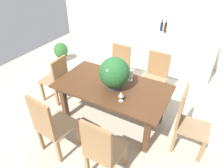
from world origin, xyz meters
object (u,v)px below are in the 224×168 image
object	(u,v)px
chair_near_left	(50,124)
wine_bottle_dark	(165,28)
chair_far_right	(156,74)
wine_bottle_clear	(162,26)
crystal_vase_left	(120,70)
chair_far_left	(118,65)
kitchen_counter	(176,54)
chair_foot_end	(186,119)
wine_bottle_tall	(192,29)
chair_near_right	(102,149)
chair_head_end	(57,77)
flower_centerpiece	(114,73)
potted_plant_floor	(61,52)
wine_glass	(121,95)
dining_table	(112,91)
crystal_vase_center_near	(131,74)

from	to	relation	value
chair_near_left	wine_bottle_dark	world-z (taller)	wine_bottle_dark
chair_far_right	wine_bottle_clear	distance (m)	1.34
crystal_vase_left	chair_near_left	bearing A→B (deg)	-106.27
chair_near_left	wine_bottle_clear	size ratio (longest dim) A/B	3.73
chair_far_left	kitchen_counter	xyz separation A→B (m)	(0.92, 1.19, -0.03)
chair_foot_end	wine_bottle_tall	bearing A→B (deg)	9.67
chair_foot_end	wine_bottle_clear	size ratio (longest dim) A/B	3.76
chair_far_right	wine_bottle_dark	size ratio (longest dim) A/B	3.42
chair_near_right	chair_head_end	bearing A→B (deg)	-31.26
chair_far_right	chair_near_right	world-z (taller)	chair_near_right
flower_centerpiece	wine_bottle_tall	distance (m)	2.45
flower_centerpiece	kitchen_counter	world-z (taller)	flower_centerpiece
crystal_vase_left	wine_bottle_dark	xyz separation A→B (m)	(0.22, 1.79, 0.25)
potted_plant_floor	chair_head_end	bearing A→B (deg)	-50.53
chair_near_left	chair_head_end	world-z (taller)	chair_near_left
chair_head_end	wine_bottle_tall	xyz separation A→B (m)	(1.95, 2.31, 0.57)
chair_near_left	kitchen_counter	xyz separation A→B (m)	(0.93, 3.21, -0.07)
kitchen_counter	wine_bottle_dark	bearing A→B (deg)	-165.57
wine_glass	kitchen_counter	size ratio (longest dim) A/B	0.09
dining_table	chair_head_end	distance (m)	1.22
chair_head_end	chair_near_right	size ratio (longest dim) A/B	0.90
crystal_vase_left	wine_bottle_tall	size ratio (longest dim) A/B	0.68
wine_bottle_tall	chair_near_right	bearing A→B (deg)	-95.77
wine_bottle_dark	wine_bottle_clear	world-z (taller)	wine_bottle_dark
wine_bottle_tall	wine_bottle_dark	bearing A→B (deg)	-159.33
crystal_vase_left	wine_bottle_tall	world-z (taller)	wine_bottle_tall
crystal_vase_center_near	wine_bottle_tall	size ratio (longest dim) A/B	0.72
chair_far_right	chair_head_end	distance (m)	1.90
chair_near_left	chair_head_end	xyz separation A→B (m)	(-0.79, 1.02, -0.05)
flower_centerpiece	wine_bottle_tall	bearing A→B (deg)	73.71
crystal_vase_center_near	wine_bottle_dark	world-z (taller)	wine_bottle_dark
chair_foot_end	crystal_vase_left	bearing A→B (deg)	73.86
dining_table	chair_far_right	distance (m)	1.09
wine_bottle_dark	wine_bottle_tall	distance (m)	0.59
wine_bottle_dark	flower_centerpiece	bearing A→B (deg)	-93.73
wine_bottle_tall	chair_head_end	bearing A→B (deg)	-130.18
chair_head_end	wine_glass	xyz separation A→B (m)	(1.50, -0.28, 0.33)
chair_far_right	potted_plant_floor	size ratio (longest dim) A/B	1.88
chair_near_right	crystal_vase_left	world-z (taller)	chair_near_right
chair_near_left	crystal_vase_center_near	xyz separation A→B (m)	(0.60, 1.30, 0.28)
wine_glass	chair_near_left	bearing A→B (deg)	-133.80
chair_foot_end	kitchen_counter	size ratio (longest dim) A/B	0.62
chair_far_left	wine_bottle_dark	xyz separation A→B (m)	(0.60, 1.11, 0.58)
chair_foot_end	wine_glass	xyz separation A→B (m)	(-0.91, -0.27, 0.28)
chair_near_left	flower_centerpiece	bearing A→B (deg)	-110.14
chair_near_right	chair_far_left	xyz separation A→B (m)	(-0.81, 2.01, -0.04)
chair_foot_end	wine_bottle_dark	bearing A→B (deg)	23.96
dining_table	chair_head_end	world-z (taller)	chair_head_end
chair_foot_end	chair_far_left	distance (m)	1.89
dining_table	chair_far_right	bearing A→B (deg)	67.67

